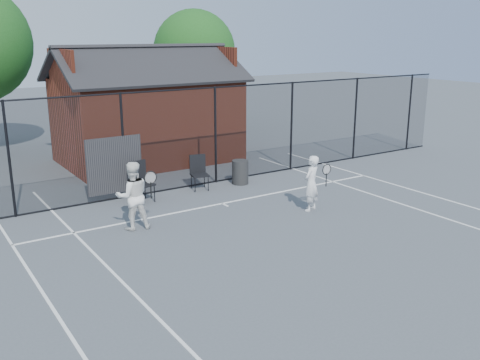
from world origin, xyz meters
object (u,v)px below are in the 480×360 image
player_front (311,183)px  chair_right (200,173)px  waste_bin (240,172)px  clubhouse (147,117)px  player_back (133,196)px  chair_left (143,183)px

player_front → chair_right: size_ratio=1.46×
chair_right → waste_bin: (1.38, -0.11, -0.14)m
clubhouse → player_back: 7.33m
clubhouse → player_front: size_ratio=4.36×
player_front → player_back: player_back is taller
chair_right → chair_left: bearing=-160.8°
clubhouse → chair_left: (-2.26, -4.66, -1.05)m
player_back → waste_bin: player_back is taller
player_front → waste_bin: (-0.13, 3.21, -0.37)m
player_front → chair_left: (-3.42, 3.12, -0.19)m
player_back → clubhouse: bearing=63.2°
waste_bin → chair_right: bearing=175.3°
player_front → chair_right: 3.66m
chair_left → waste_bin: 3.30m
clubhouse → chair_left: bearing=-115.8°
chair_left → chair_right: chair_left is taller
player_back → chair_left: bearing=60.7°
waste_bin → player_back: bearing=-156.0°
clubhouse → player_front: bearing=-81.5°
clubhouse → chair_left: clubhouse is taller
clubhouse → player_back: clubhouse is taller
clubhouse → chair_right: (-0.34, -4.46, -1.10)m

